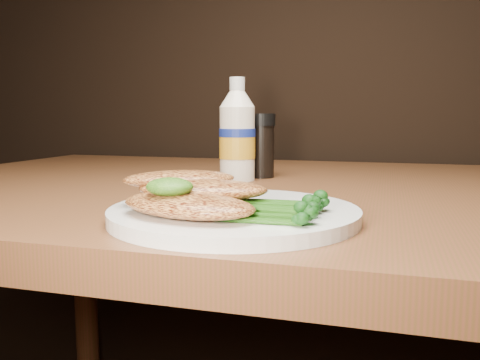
% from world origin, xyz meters
% --- Properties ---
extents(plate, '(0.25, 0.25, 0.01)m').
position_xyz_m(plate, '(0.05, 0.78, 0.76)').
color(plate, white).
rests_on(plate, dining_table).
extents(chicken_front, '(0.15, 0.10, 0.02)m').
position_xyz_m(chicken_front, '(0.02, 0.73, 0.77)').
color(chicken_front, '#C8823F').
rests_on(chicken_front, plate).
extents(chicken_mid, '(0.14, 0.08, 0.02)m').
position_xyz_m(chicken_mid, '(0.02, 0.77, 0.78)').
color(chicken_mid, '#C8823F').
rests_on(chicken_mid, plate).
extents(chicken_back, '(0.13, 0.11, 0.02)m').
position_xyz_m(chicken_back, '(-0.01, 0.79, 0.79)').
color(chicken_back, '#C8823F').
rests_on(chicken_back, plate).
extents(pesto_front, '(0.06, 0.05, 0.02)m').
position_xyz_m(pesto_front, '(0.00, 0.73, 0.79)').
color(pesto_front, black).
rests_on(pesto_front, chicken_front).
extents(broccolini_bundle, '(0.13, 0.10, 0.02)m').
position_xyz_m(broccolini_bundle, '(0.09, 0.75, 0.77)').
color(broccolini_bundle, '#204E11').
rests_on(broccolini_bundle, plate).
extents(mayo_bottle, '(0.07, 0.07, 0.16)m').
position_xyz_m(mayo_bottle, '(-0.04, 1.08, 0.83)').
color(mayo_bottle, white).
rests_on(mayo_bottle, dining_table).
extents(pepper_grinder, '(0.06, 0.06, 0.11)m').
position_xyz_m(pepper_grinder, '(-0.01, 1.12, 0.80)').
color(pepper_grinder, black).
rests_on(pepper_grinder, dining_table).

